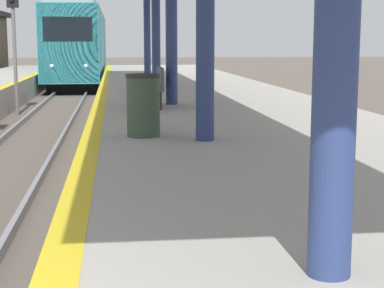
{
  "coord_description": "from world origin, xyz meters",
  "views": [
    {
      "loc": [
        2.05,
        -2.21,
        2.41
      ],
      "look_at": [
        4.1,
        14.93,
        -0.34
      ],
      "focal_mm": 60.0,
      "sensor_mm": 36.0,
      "label": 1
    }
  ],
  "objects_px": {
    "signal_far": "(13,21)",
    "train": "(81,45)",
    "bench": "(155,86)",
    "trash_bin": "(143,105)"
  },
  "relations": [
    {
      "from": "signal_far",
      "to": "trash_bin",
      "type": "relative_size",
      "value": 4.48
    },
    {
      "from": "train",
      "to": "bench",
      "type": "xyz_separation_m",
      "value": [
        2.94,
        -25.21,
        -0.81
      ]
    },
    {
      "from": "train",
      "to": "trash_bin",
      "type": "bearing_deg",
      "value": -85.24
    },
    {
      "from": "signal_far",
      "to": "train",
      "type": "bearing_deg",
      "value": 86.13
    },
    {
      "from": "signal_far",
      "to": "trash_bin",
      "type": "height_order",
      "value": "signal_far"
    },
    {
      "from": "signal_far",
      "to": "bench",
      "type": "bearing_deg",
      "value": -59.85
    },
    {
      "from": "signal_far",
      "to": "bench",
      "type": "distance_m",
      "value": 8.45
    },
    {
      "from": "trash_bin",
      "to": "bench",
      "type": "height_order",
      "value": "trash_bin"
    },
    {
      "from": "signal_far",
      "to": "trash_bin",
      "type": "xyz_separation_m",
      "value": [
        3.7,
        -11.71,
        -1.66
      ]
    },
    {
      "from": "trash_bin",
      "to": "bench",
      "type": "relative_size",
      "value": 0.63
    }
  ]
}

